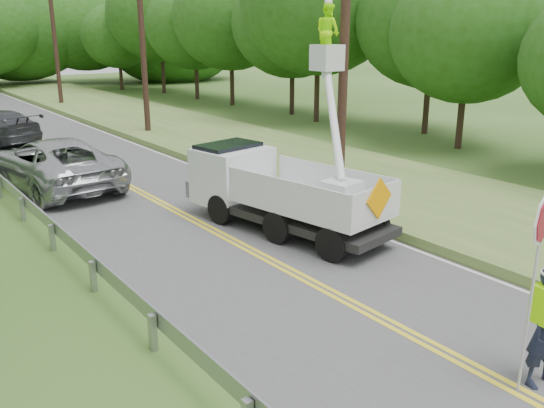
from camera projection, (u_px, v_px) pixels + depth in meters
ground at (486, 375)px, 9.51m from camera, size 140.00×140.00×0.00m
road at (138, 191)px, 20.29m from camera, size 7.20×96.00×0.03m
guardrail at (9, 189)px, 18.55m from camera, size 0.18×48.00×0.77m
utility_poles at (212, 35)px, 23.91m from camera, size 1.60×43.30×10.00m
tall_grass_verge at (295, 161)px, 24.27m from camera, size 7.00×96.00×0.30m
treeline_right at (291, 19)px, 35.99m from camera, size 11.55×53.08×11.01m
bucket_truck at (271, 174)px, 16.68m from camera, size 4.52×6.51×6.23m
suv_silver at (54, 163)px, 20.41m from camera, size 3.51×6.73×1.81m
yard_sign at (391, 185)px, 18.93m from camera, size 0.52×0.19×0.78m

